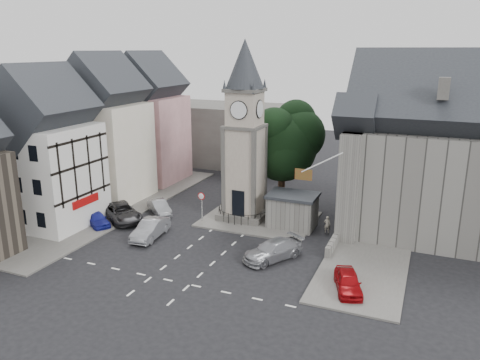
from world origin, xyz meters
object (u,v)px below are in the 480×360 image
at_px(car_west_blue, 97,219).
at_px(clock_tower, 245,133).
at_px(stone_shelter, 292,210).
at_px(pedestrian, 327,225).
at_px(car_east_red, 348,282).

bearing_deg(car_west_blue, clock_tower, -27.27).
xyz_separation_m(stone_shelter, pedestrian, (3.20, -0.21, -0.79)).
distance_m(stone_shelter, car_west_blue, 17.58).
distance_m(clock_tower, car_west_blue, 15.41).
height_order(clock_tower, car_west_blue, clock_tower).
xyz_separation_m(clock_tower, stone_shelter, (4.80, -0.49, -6.57)).
xyz_separation_m(car_west_blue, car_east_red, (23.00, -3.19, 0.03)).
xyz_separation_m(stone_shelter, car_east_red, (6.70, -9.71, -0.89)).
bearing_deg(stone_shelter, car_west_blue, -158.18).
bearing_deg(pedestrian, clock_tower, -10.45).
relative_size(car_west_blue, pedestrian, 2.46).
relative_size(stone_shelter, car_east_red, 1.11).
bearing_deg(car_east_red, pedestrian, 91.82).
distance_m(clock_tower, stone_shelter, 8.15).
xyz_separation_m(car_east_red, pedestrian, (-3.50, 9.50, 0.10)).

